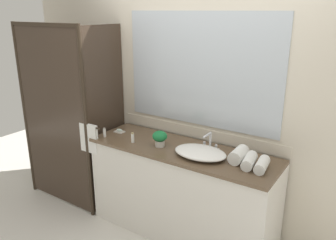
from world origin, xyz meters
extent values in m
plane|color=silver|center=(0.00, 0.00, 0.00)|extent=(8.00, 8.00, 0.00)
cube|color=beige|center=(0.00, 0.34, 1.30)|extent=(4.40, 0.05, 2.60)
cube|color=beige|center=(0.00, 0.32, 0.96)|extent=(1.80, 0.01, 0.11)
cube|color=silver|center=(0.00, 0.31, 1.58)|extent=(1.59, 0.01, 1.06)
cube|color=silver|center=(0.00, 0.01, 0.43)|extent=(1.80, 0.56, 0.87)
cube|color=brown|center=(0.00, 0.00, 0.89)|extent=(1.80, 0.58, 0.03)
cylinder|color=#2D2319|center=(-1.95, -0.27, 1.00)|extent=(0.04, 0.04, 2.00)
cylinder|color=#2D2319|center=(-0.95, -0.27, 1.00)|extent=(0.04, 0.04, 2.00)
cube|color=#2D2319|center=(-1.45, -0.27, 1.98)|extent=(1.00, 0.04, 0.04)
cube|color=#382B21|center=(-1.45, -0.27, 1.00)|extent=(0.96, 0.01, 1.96)
cube|color=#382B21|center=(-0.95, 0.02, 1.00)|extent=(0.01, 0.57, 1.96)
cylinder|color=#2D2319|center=(-0.93, -0.26, 1.02)|extent=(0.32, 0.02, 0.02)
cube|color=white|center=(-0.93, -0.26, 0.89)|extent=(0.22, 0.04, 0.30)
ellipsoid|color=white|center=(0.22, -0.06, 0.94)|extent=(0.47, 0.33, 0.07)
cube|color=silver|center=(0.22, 0.13, 0.91)|extent=(0.17, 0.04, 0.02)
cylinder|color=silver|center=(0.22, 0.13, 0.99)|extent=(0.02, 0.02, 0.14)
cylinder|color=silver|center=(0.22, 0.07, 1.06)|extent=(0.02, 0.14, 0.02)
cylinder|color=silver|center=(0.16, 0.13, 0.94)|extent=(0.02, 0.02, 0.04)
cylinder|color=silver|center=(0.28, 0.13, 0.94)|extent=(0.02, 0.02, 0.04)
cylinder|color=beige|center=(-0.20, -0.06, 0.93)|extent=(0.09, 0.09, 0.06)
ellipsoid|color=#1B6E37|center=(-0.20, -0.06, 1.00)|extent=(0.14, 0.14, 0.10)
cube|color=silver|center=(-0.77, 0.02, 0.91)|extent=(0.10, 0.07, 0.01)
ellipsoid|color=silver|center=(-0.77, 0.02, 0.92)|extent=(0.07, 0.04, 0.02)
cylinder|color=white|center=(-0.80, -0.17, 0.94)|extent=(0.03, 0.03, 0.08)
cylinder|color=#B7B2A8|center=(-0.80, -0.17, 0.99)|extent=(0.02, 0.02, 0.01)
cylinder|color=white|center=(-0.47, -0.13, 0.94)|extent=(0.03, 0.03, 0.09)
cylinder|color=#9E895B|center=(-0.47, -0.13, 0.99)|extent=(0.02, 0.02, 0.01)
cylinder|color=white|center=(0.76, -0.02, 0.95)|extent=(0.12, 0.23, 0.09)
cylinder|color=white|center=(0.65, -0.01, 0.95)|extent=(0.13, 0.25, 0.09)
cylinder|color=white|center=(0.54, 0.03, 0.96)|extent=(0.12, 0.22, 0.12)
camera|label=1|loc=(1.50, -2.48, 2.12)|focal=36.35mm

